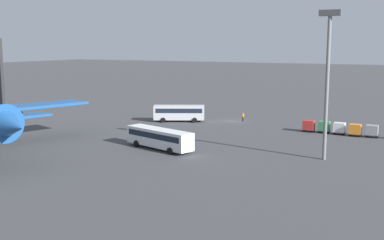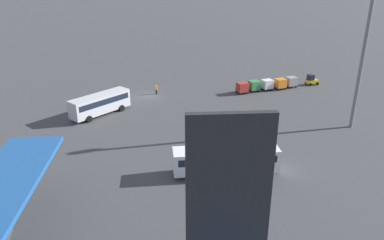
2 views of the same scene
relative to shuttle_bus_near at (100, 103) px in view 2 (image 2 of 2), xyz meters
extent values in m
plane|color=#424244|center=(-9.39, -6.05, -1.96)|extent=(600.00, 600.00, 0.00)
cube|color=#1E5193|center=(11.98, 27.70, 3.61)|extent=(10.74, 19.31, 0.44)
cube|color=#262628|center=(0.20, 43.78, 10.37)|extent=(3.96, 1.59, 7.59)
cube|color=silver|center=(0.00, 0.00, -0.10)|extent=(10.15, 6.85, 2.83)
cube|color=#192333|center=(0.00, 0.00, 0.40)|extent=(9.45, 6.52, 0.90)
cylinder|color=black|center=(2.19, 2.60, -1.46)|extent=(1.03, 0.72, 1.00)
cylinder|color=black|center=(3.39, 0.26, -1.46)|extent=(1.03, 0.72, 1.00)
cylinder|color=black|center=(-3.39, -0.26, -1.46)|extent=(1.03, 0.72, 1.00)
cylinder|color=black|center=(-2.19, -2.60, -1.46)|extent=(1.03, 0.72, 1.00)
cube|color=white|center=(-10.15, 23.84, -0.21)|extent=(12.19, 5.82, 2.59)
cube|color=#192333|center=(-10.15, 23.84, 0.24)|extent=(11.29, 5.59, 0.83)
cylinder|color=black|center=(-6.21, 24.15, -1.46)|extent=(1.04, 0.56, 1.00)
cylinder|color=black|center=(-6.97, 21.50, -1.46)|extent=(1.04, 0.56, 1.00)
cylinder|color=black|center=(-13.32, 26.18, -1.46)|extent=(1.04, 0.56, 1.00)
cylinder|color=black|center=(-14.08, 23.53, -1.46)|extent=(1.04, 0.56, 1.00)
cube|color=gold|center=(-41.66, -0.58, -1.31)|extent=(2.45, 1.39, 0.70)
cube|color=#192333|center=(-41.24, -0.60, -0.41)|extent=(1.12, 1.21, 1.10)
cylinder|color=black|center=(-40.79, 0.09, -1.66)|extent=(0.61, 0.24, 0.60)
cylinder|color=black|center=(-40.84, -1.31, -1.66)|extent=(0.61, 0.24, 0.60)
cylinder|color=black|center=(-42.47, 0.15, -1.66)|extent=(0.61, 0.24, 0.60)
cylinder|color=black|center=(-42.52, -1.25, -1.66)|extent=(0.61, 0.24, 0.60)
cylinder|color=#1E1E2D|center=(-11.19, -6.53, -1.53)|extent=(0.32, 0.32, 0.85)
cylinder|color=orange|center=(-11.19, -6.53, -0.78)|extent=(0.38, 0.38, 0.65)
sphere|color=tan|center=(-11.19, -6.53, -0.34)|extent=(0.24, 0.24, 0.24)
cube|color=#38383D|center=(-36.70, -0.66, -1.55)|extent=(2.04, 1.74, 0.10)
cube|color=gray|center=(-36.70, -0.66, -0.70)|extent=(1.95, 1.66, 1.60)
cylinder|color=black|center=(-35.96, 0.00, -1.78)|extent=(0.36, 0.13, 0.36)
cylinder|color=black|center=(-35.92, -1.28, -1.78)|extent=(0.36, 0.13, 0.36)
cylinder|color=black|center=(-37.48, -0.05, -1.78)|extent=(0.36, 0.13, 0.36)
cylinder|color=black|center=(-37.44, -1.33, -1.78)|extent=(0.36, 0.13, 0.36)
cube|color=#38383D|center=(-34.03, -0.40, -1.55)|extent=(2.04, 1.74, 0.10)
cube|color=orange|center=(-34.03, -0.40, -0.70)|extent=(1.95, 1.66, 1.60)
cylinder|color=black|center=(-33.29, 0.27, -1.78)|extent=(0.36, 0.13, 0.36)
cylinder|color=black|center=(-33.25, -1.01, -1.78)|extent=(0.36, 0.13, 0.36)
cylinder|color=black|center=(-34.81, 0.22, -1.78)|extent=(0.36, 0.13, 0.36)
cylinder|color=black|center=(-34.77, -1.06, -1.78)|extent=(0.36, 0.13, 0.36)
cube|color=#38383D|center=(-31.36, -0.79, -1.55)|extent=(2.04, 1.74, 0.10)
cube|color=silver|center=(-31.36, -0.79, -0.70)|extent=(1.95, 1.66, 1.60)
cylinder|color=black|center=(-30.62, -0.13, -1.78)|extent=(0.36, 0.13, 0.36)
cylinder|color=black|center=(-30.58, -1.41, -1.78)|extent=(0.36, 0.13, 0.36)
cylinder|color=black|center=(-32.14, -0.18, -1.78)|extent=(0.36, 0.13, 0.36)
cylinder|color=black|center=(-32.10, -1.46, -1.78)|extent=(0.36, 0.13, 0.36)
cube|color=#38383D|center=(-28.69, -1.08, -1.55)|extent=(2.04, 1.74, 0.10)
cube|color=#38844C|center=(-28.69, -1.08, -0.70)|extent=(1.95, 1.66, 1.60)
cylinder|color=black|center=(-27.95, -0.41, -1.78)|extent=(0.36, 0.13, 0.36)
cylinder|color=black|center=(-27.91, -1.69, -1.78)|extent=(0.36, 0.13, 0.36)
cylinder|color=black|center=(-29.47, -0.46, -1.78)|extent=(0.36, 0.13, 0.36)
cylinder|color=black|center=(-29.43, -1.74, -1.78)|extent=(0.36, 0.13, 0.36)
cube|color=#38383D|center=(-26.02, -0.87, -1.55)|extent=(2.04, 1.74, 0.10)
cube|color=#B72D28|center=(-26.02, -0.87, -0.70)|extent=(1.95, 1.66, 1.60)
cylinder|color=black|center=(-25.28, -0.20, -1.78)|extent=(0.36, 0.13, 0.36)
cylinder|color=black|center=(-25.25, -1.48, -1.78)|extent=(0.36, 0.13, 0.36)
cylinder|color=black|center=(-26.80, -0.25, -1.78)|extent=(0.36, 0.13, 0.36)
cylinder|color=black|center=(-26.76, -1.53, -1.78)|extent=(0.36, 0.13, 0.36)
cylinder|color=slate|center=(-33.22, 18.87, 7.56)|extent=(0.50, 0.50, 19.04)
camera|label=1|loc=(-47.25, 83.26, 13.47)|focal=45.00mm
camera|label=2|loc=(7.37, 56.96, 19.96)|focal=35.00mm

